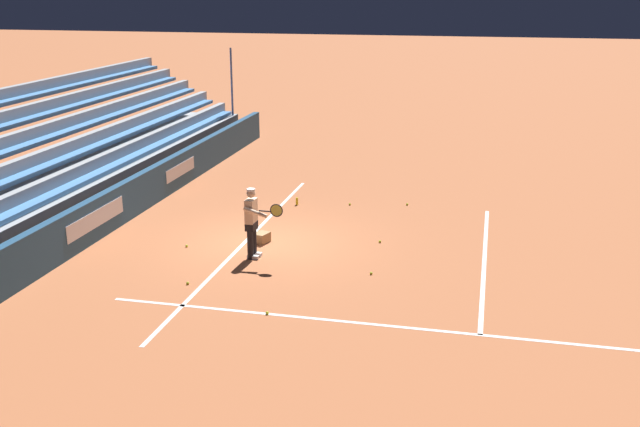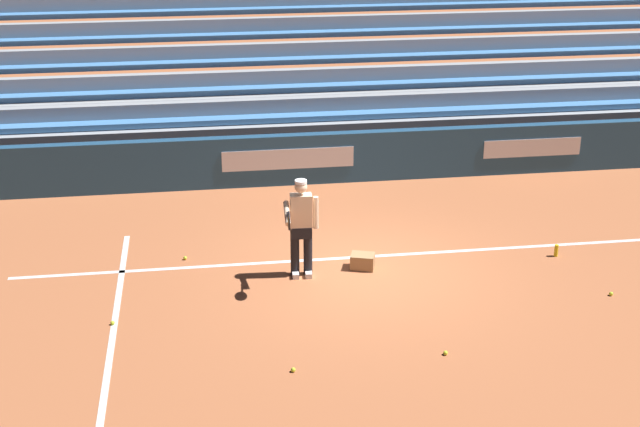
{
  "view_description": "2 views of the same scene",
  "coord_description": "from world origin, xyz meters",
  "px_view_note": "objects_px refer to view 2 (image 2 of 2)",
  "views": [
    {
      "loc": [
        17.23,
        5.43,
        6.33
      ],
      "look_at": [
        0.57,
        1.59,
        1.06
      ],
      "focal_mm": 42.0,
      "sensor_mm": 36.0,
      "label": 1
    },
    {
      "loc": [
        2.65,
        13.51,
        6.82
      ],
      "look_at": [
        0.88,
        0.95,
        1.5
      ],
      "focal_mm": 50.0,
      "sensor_mm": 36.0,
      "label": 2
    }
  ],
  "objects_px": {
    "ball_box_cardboard": "(363,261)",
    "water_bottle": "(556,251)",
    "tennis_ball_by_box": "(306,229)",
    "tennis_ball_far_right": "(185,258)",
    "tennis_ball_stray_back": "(113,323)",
    "tennis_player": "(301,227)",
    "tennis_ball_midcourt": "(293,370)",
    "tennis_ball_toward_net": "(611,294)",
    "tennis_ball_far_left": "(445,353)"
  },
  "relations": [
    {
      "from": "tennis_ball_by_box",
      "to": "tennis_ball_toward_net",
      "type": "relative_size",
      "value": 1.0
    },
    {
      "from": "tennis_ball_stray_back",
      "to": "tennis_ball_toward_net",
      "type": "distance_m",
      "value": 7.95
    },
    {
      "from": "ball_box_cardboard",
      "to": "tennis_ball_stray_back",
      "type": "distance_m",
      "value": 4.37
    },
    {
      "from": "ball_box_cardboard",
      "to": "tennis_ball_by_box",
      "type": "bearing_deg",
      "value": -66.39
    },
    {
      "from": "tennis_player",
      "to": "tennis_ball_far_left",
      "type": "bearing_deg",
      "value": 121.7
    },
    {
      "from": "tennis_ball_by_box",
      "to": "tennis_ball_toward_net",
      "type": "bearing_deg",
      "value": 144.21
    },
    {
      "from": "tennis_ball_toward_net",
      "to": "water_bottle",
      "type": "xyz_separation_m",
      "value": [
        0.32,
        -1.55,
        0.08
      ]
    },
    {
      "from": "ball_box_cardboard",
      "to": "water_bottle",
      "type": "xyz_separation_m",
      "value": [
        -3.49,
        0.01,
        -0.02
      ]
    },
    {
      "from": "ball_box_cardboard",
      "to": "tennis_ball_midcourt",
      "type": "xyz_separation_m",
      "value": [
        1.55,
        3.07,
        -0.1
      ]
    },
    {
      "from": "tennis_ball_toward_net",
      "to": "water_bottle",
      "type": "height_order",
      "value": "water_bottle"
    },
    {
      "from": "tennis_ball_toward_net",
      "to": "water_bottle",
      "type": "distance_m",
      "value": 1.58
    },
    {
      "from": "ball_box_cardboard",
      "to": "tennis_ball_stray_back",
      "type": "bearing_deg",
      "value": 18.59
    },
    {
      "from": "tennis_ball_by_box",
      "to": "water_bottle",
      "type": "xyz_separation_m",
      "value": [
        -4.25,
        1.75,
        0.08
      ]
    },
    {
      "from": "tennis_ball_far_right",
      "to": "tennis_ball_midcourt",
      "type": "relative_size",
      "value": 1.0
    },
    {
      "from": "tennis_ball_far_right",
      "to": "tennis_ball_midcourt",
      "type": "distance_m",
      "value": 4.11
    },
    {
      "from": "ball_box_cardboard",
      "to": "tennis_ball_midcourt",
      "type": "distance_m",
      "value": 3.44
    },
    {
      "from": "tennis_player",
      "to": "water_bottle",
      "type": "height_order",
      "value": "tennis_player"
    },
    {
      "from": "water_bottle",
      "to": "tennis_ball_by_box",
      "type": "bearing_deg",
      "value": -22.38
    },
    {
      "from": "tennis_ball_far_right",
      "to": "water_bottle",
      "type": "relative_size",
      "value": 0.3
    },
    {
      "from": "tennis_ball_far_left",
      "to": "ball_box_cardboard",
      "type": "bearing_deg",
      "value": -77.31
    },
    {
      "from": "tennis_ball_by_box",
      "to": "tennis_ball_far_left",
      "type": "relative_size",
      "value": 1.0
    },
    {
      "from": "tennis_ball_midcourt",
      "to": "tennis_ball_far_left",
      "type": "bearing_deg",
      "value": -176.52
    },
    {
      "from": "tennis_ball_far_right",
      "to": "tennis_ball_stray_back",
      "type": "bearing_deg",
      "value": 62.99
    },
    {
      "from": "ball_box_cardboard",
      "to": "tennis_ball_far_left",
      "type": "relative_size",
      "value": 6.06
    },
    {
      "from": "tennis_ball_by_box",
      "to": "tennis_ball_toward_net",
      "type": "xyz_separation_m",
      "value": [
        -4.57,
        3.3,
        0.0
      ]
    },
    {
      "from": "tennis_player",
      "to": "ball_box_cardboard",
      "type": "xyz_separation_m",
      "value": [
        -1.08,
        -0.12,
        -0.76
      ]
    },
    {
      "from": "tennis_player",
      "to": "tennis_ball_far_right",
      "type": "bearing_deg",
      "value": -24.2
    },
    {
      "from": "tennis_ball_by_box",
      "to": "tennis_ball_stray_back",
      "type": "bearing_deg",
      "value": 42.83
    },
    {
      "from": "tennis_player",
      "to": "tennis_ball_toward_net",
      "type": "distance_m",
      "value": 5.17
    },
    {
      "from": "water_bottle",
      "to": "tennis_ball_far_right",
      "type": "bearing_deg",
      "value": -6.76
    },
    {
      "from": "tennis_ball_by_box",
      "to": "tennis_ball_far_left",
      "type": "bearing_deg",
      "value": 106.91
    },
    {
      "from": "tennis_ball_by_box",
      "to": "tennis_ball_far_right",
      "type": "height_order",
      "value": "same"
    },
    {
      "from": "ball_box_cardboard",
      "to": "tennis_ball_far_left",
      "type": "distance_m",
      "value": 3.01
    },
    {
      "from": "tennis_ball_by_box",
      "to": "tennis_ball_far_right",
      "type": "xyz_separation_m",
      "value": [
        2.28,
        0.97,
        0.0
      ]
    },
    {
      "from": "tennis_ball_far_left",
      "to": "tennis_ball_by_box",
      "type": "bearing_deg",
      "value": -73.09
    },
    {
      "from": "ball_box_cardboard",
      "to": "tennis_ball_toward_net",
      "type": "bearing_deg",
      "value": 157.78
    },
    {
      "from": "tennis_ball_toward_net",
      "to": "tennis_ball_midcourt",
      "type": "relative_size",
      "value": 1.0
    },
    {
      "from": "water_bottle",
      "to": "tennis_ball_stray_back",
      "type": "bearing_deg",
      "value": 10.27
    },
    {
      "from": "tennis_player",
      "to": "tennis_ball_far_left",
      "type": "distance_m",
      "value": 3.43
    },
    {
      "from": "ball_box_cardboard",
      "to": "tennis_ball_toward_net",
      "type": "xyz_separation_m",
      "value": [
        -3.81,
        1.56,
        -0.1
      ]
    },
    {
      "from": "tennis_ball_by_box",
      "to": "tennis_ball_stray_back",
      "type": "xyz_separation_m",
      "value": [
        3.38,
        3.13,
        0.0
      ]
    },
    {
      "from": "tennis_ball_toward_net",
      "to": "tennis_ball_far_left",
      "type": "distance_m",
      "value": 3.44
    },
    {
      "from": "tennis_ball_toward_net",
      "to": "tennis_ball_far_right",
      "type": "relative_size",
      "value": 1.0
    },
    {
      "from": "tennis_player",
      "to": "tennis_ball_stray_back",
      "type": "bearing_deg",
      "value": 22.66
    },
    {
      "from": "tennis_ball_midcourt",
      "to": "tennis_player",
      "type": "bearing_deg",
      "value": -99.07
    },
    {
      "from": "ball_box_cardboard",
      "to": "tennis_ball_by_box",
      "type": "height_order",
      "value": "ball_box_cardboard"
    },
    {
      "from": "tennis_ball_toward_net",
      "to": "tennis_ball_by_box",
      "type": "bearing_deg",
      "value": -35.79
    },
    {
      "from": "tennis_player",
      "to": "ball_box_cardboard",
      "type": "relative_size",
      "value": 4.29
    },
    {
      "from": "ball_box_cardboard",
      "to": "water_bottle",
      "type": "distance_m",
      "value": 3.49
    },
    {
      "from": "ball_box_cardboard",
      "to": "water_bottle",
      "type": "height_order",
      "value": "ball_box_cardboard"
    }
  ]
}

